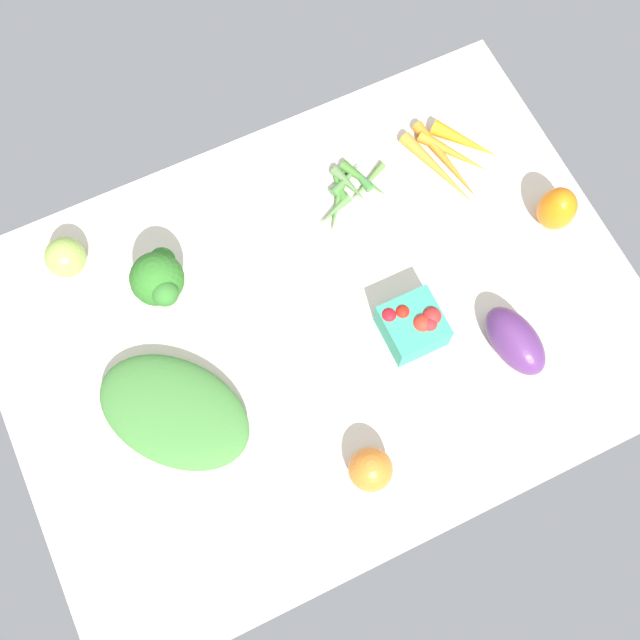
{
  "coord_description": "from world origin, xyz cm",
  "views": [
    {
      "loc": [
        17.85,
        37.54,
        123.83
      ],
      "look_at": [
        0.0,
        0.0,
        4.0
      ],
      "focal_mm": 43.96,
      "sensor_mm": 36.0,
      "label": 1
    }
  ],
  "objects_px": {
    "bell_pepper_orange": "(556,207)",
    "berry_basket": "(413,325)",
    "leafy_greens_clump": "(174,411)",
    "okra_pile": "(350,186)",
    "heirloom_tomato_green": "(65,257)",
    "heirloom_tomato_orange": "(371,469)",
    "carrot_bunch": "(451,156)",
    "eggplant": "(515,341)",
    "broccoli_head": "(159,278)"
  },
  "relations": [
    {
      "from": "bell_pepper_orange",
      "to": "berry_basket",
      "type": "bearing_deg",
      "value": 14.47
    },
    {
      "from": "leafy_greens_clump",
      "to": "okra_pile",
      "type": "xyz_separation_m",
      "value": [
        -0.42,
        -0.24,
        -0.02
      ]
    },
    {
      "from": "heirloom_tomato_green",
      "to": "leafy_greens_clump",
      "type": "relative_size",
      "value": 0.27
    },
    {
      "from": "heirloom_tomato_green",
      "to": "heirloom_tomato_orange",
      "type": "relative_size",
      "value": 1.0
    },
    {
      "from": "okra_pile",
      "to": "carrot_bunch",
      "type": "distance_m",
      "value": 0.19
    },
    {
      "from": "bell_pepper_orange",
      "to": "berry_basket",
      "type": "xyz_separation_m",
      "value": [
        0.31,
        0.08,
        -0.01
      ]
    },
    {
      "from": "berry_basket",
      "to": "carrot_bunch",
      "type": "distance_m",
      "value": 0.33
    },
    {
      "from": "leafy_greens_clump",
      "to": "eggplant",
      "type": "bearing_deg",
      "value": 166.33
    },
    {
      "from": "heirloom_tomato_orange",
      "to": "okra_pile",
      "type": "height_order",
      "value": "heirloom_tomato_orange"
    },
    {
      "from": "heirloom_tomato_green",
      "to": "broccoli_head",
      "type": "distance_m",
      "value": 0.18
    },
    {
      "from": "leafy_greens_clump",
      "to": "heirloom_tomato_orange",
      "type": "xyz_separation_m",
      "value": [
        -0.23,
        0.21,
        0.01
      ]
    },
    {
      "from": "berry_basket",
      "to": "heirloom_tomato_orange",
      "type": "bearing_deg",
      "value": 46.83
    },
    {
      "from": "heirloom_tomato_green",
      "to": "heirloom_tomato_orange",
      "type": "distance_m",
      "value": 0.61
    },
    {
      "from": "broccoli_head",
      "to": "heirloom_tomato_orange",
      "type": "xyz_separation_m",
      "value": [
        -0.17,
        0.41,
        -0.04
      ]
    },
    {
      "from": "broccoli_head",
      "to": "okra_pile",
      "type": "xyz_separation_m",
      "value": [
        -0.36,
        -0.05,
        -0.06
      ]
    },
    {
      "from": "berry_basket",
      "to": "eggplant",
      "type": "xyz_separation_m",
      "value": [
        -0.13,
        0.09,
        0.0
      ]
    },
    {
      "from": "berry_basket",
      "to": "eggplant",
      "type": "relative_size",
      "value": 0.73
    },
    {
      "from": "berry_basket",
      "to": "okra_pile",
      "type": "bearing_deg",
      "value": -95.1
    },
    {
      "from": "heirloom_tomato_green",
      "to": "carrot_bunch",
      "type": "height_order",
      "value": "heirloom_tomato_green"
    },
    {
      "from": "broccoli_head",
      "to": "eggplant",
      "type": "relative_size",
      "value": 0.92
    },
    {
      "from": "bell_pepper_orange",
      "to": "okra_pile",
      "type": "xyz_separation_m",
      "value": [
        0.28,
        -0.2,
        -0.04
      ]
    },
    {
      "from": "carrot_bunch",
      "to": "leafy_greens_clump",
      "type": "bearing_deg",
      "value": 19.65
    },
    {
      "from": "bell_pepper_orange",
      "to": "berry_basket",
      "type": "distance_m",
      "value": 0.32
    },
    {
      "from": "heirloom_tomato_green",
      "to": "heirloom_tomato_orange",
      "type": "height_order",
      "value": "same"
    },
    {
      "from": "heirloom_tomato_green",
      "to": "heirloom_tomato_orange",
      "type": "bearing_deg",
      "value": 119.54
    },
    {
      "from": "broccoli_head",
      "to": "berry_basket",
      "type": "bearing_deg",
      "value": 145.45
    },
    {
      "from": "leafy_greens_clump",
      "to": "okra_pile",
      "type": "bearing_deg",
      "value": -150.16
    },
    {
      "from": "leafy_greens_clump",
      "to": "heirloom_tomato_orange",
      "type": "relative_size",
      "value": 3.72
    },
    {
      "from": "eggplant",
      "to": "okra_pile",
      "type": "height_order",
      "value": "eggplant"
    },
    {
      "from": "heirloom_tomato_orange",
      "to": "carrot_bunch",
      "type": "distance_m",
      "value": 0.57
    },
    {
      "from": "leafy_greens_clump",
      "to": "carrot_bunch",
      "type": "xyz_separation_m",
      "value": [
        -0.61,
        -0.22,
        -0.01
      ]
    },
    {
      "from": "carrot_bunch",
      "to": "broccoli_head",
      "type": "bearing_deg",
      "value": 2.31
    },
    {
      "from": "bell_pepper_orange",
      "to": "eggplant",
      "type": "distance_m",
      "value": 0.25
    },
    {
      "from": "eggplant",
      "to": "okra_pile",
      "type": "bearing_deg",
      "value": -171.23
    },
    {
      "from": "bell_pepper_orange",
      "to": "heirloom_tomato_orange",
      "type": "height_order",
      "value": "bell_pepper_orange"
    },
    {
      "from": "bell_pepper_orange",
      "to": "heirloom_tomato_green",
      "type": "relative_size",
      "value": 1.34
    },
    {
      "from": "berry_basket",
      "to": "heirloom_tomato_orange",
      "type": "xyz_separation_m",
      "value": [
        0.16,
        0.18,
        -0.0
      ]
    },
    {
      "from": "bell_pepper_orange",
      "to": "eggplant",
      "type": "bearing_deg",
      "value": 44.54
    },
    {
      "from": "berry_basket",
      "to": "leafy_greens_clump",
      "type": "distance_m",
      "value": 0.4
    },
    {
      "from": "heirloom_tomato_orange",
      "to": "bell_pepper_orange",
      "type": "bearing_deg",
      "value": -151.67
    },
    {
      "from": "eggplant",
      "to": "okra_pile",
      "type": "distance_m",
      "value": 0.39
    },
    {
      "from": "broccoli_head",
      "to": "heirloom_tomato_orange",
      "type": "distance_m",
      "value": 0.45
    },
    {
      "from": "berry_basket",
      "to": "eggplant",
      "type": "height_order",
      "value": "same"
    },
    {
      "from": "carrot_bunch",
      "to": "heirloom_tomato_green",
      "type": "bearing_deg",
      "value": -8.13
    },
    {
      "from": "bell_pepper_orange",
      "to": "broccoli_head",
      "type": "relative_size",
      "value": 0.78
    },
    {
      "from": "berry_basket",
      "to": "carrot_bunch",
      "type": "bearing_deg",
      "value": -129.76
    },
    {
      "from": "broccoli_head",
      "to": "eggplant",
      "type": "xyz_separation_m",
      "value": [
        -0.47,
        0.33,
        -0.04
      ]
    },
    {
      "from": "berry_basket",
      "to": "broccoli_head",
      "type": "relative_size",
      "value": 0.79
    },
    {
      "from": "leafy_greens_clump",
      "to": "eggplant",
      "type": "relative_size",
      "value": 2.0
    },
    {
      "from": "carrot_bunch",
      "to": "okra_pile",
      "type": "bearing_deg",
      "value": -7.66
    }
  ]
}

